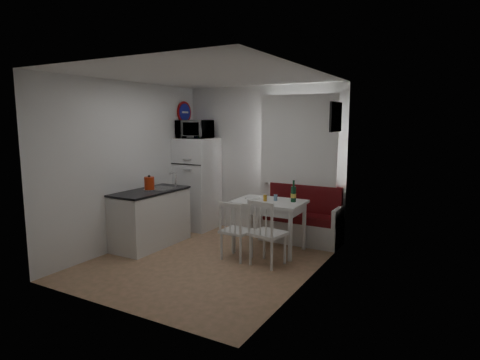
# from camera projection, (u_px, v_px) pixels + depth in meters

# --- Properties ---
(floor) EXTENTS (3.00, 3.50, 0.02)m
(floor) POSITION_uv_depth(u_px,v_px,m) (208.00, 260.00, 5.79)
(floor) COLOR olive
(floor) RESTS_ON ground
(ceiling) EXTENTS (3.00, 3.50, 0.02)m
(ceiling) POSITION_uv_depth(u_px,v_px,m) (206.00, 76.00, 5.40)
(ceiling) COLOR white
(ceiling) RESTS_ON wall_back
(wall_back) EXTENTS (3.00, 0.02, 2.60)m
(wall_back) POSITION_uv_depth(u_px,v_px,m) (262.00, 160.00, 7.10)
(wall_back) COLOR white
(wall_back) RESTS_ON floor
(wall_front) EXTENTS (3.00, 0.02, 2.60)m
(wall_front) POSITION_uv_depth(u_px,v_px,m) (111.00, 190.00, 4.09)
(wall_front) COLOR white
(wall_front) RESTS_ON floor
(wall_left) EXTENTS (0.02, 3.50, 2.60)m
(wall_left) POSITION_uv_depth(u_px,v_px,m) (128.00, 165.00, 6.32)
(wall_left) COLOR white
(wall_left) RESTS_ON floor
(wall_right) EXTENTS (0.02, 3.50, 2.60)m
(wall_right) POSITION_uv_depth(u_px,v_px,m) (310.00, 179.00, 4.87)
(wall_right) COLOR white
(wall_right) RESTS_ON floor
(window) EXTENTS (1.22, 0.06, 1.47)m
(window) POSITION_uv_depth(u_px,v_px,m) (299.00, 143.00, 6.69)
(window) COLOR silver
(window) RESTS_ON wall_back
(curtain) EXTENTS (1.35, 0.02, 1.50)m
(curtain) POSITION_uv_depth(u_px,v_px,m) (298.00, 140.00, 6.62)
(curtain) COLOR white
(curtain) RESTS_ON wall_back
(kitchen_counter) EXTENTS (0.62, 1.32, 1.16)m
(kitchen_counter) POSITION_uv_depth(u_px,v_px,m) (151.00, 218.00, 6.43)
(kitchen_counter) COLOR silver
(kitchen_counter) RESTS_ON floor
(wall_sign) EXTENTS (0.03, 0.40, 0.40)m
(wall_sign) POSITION_uv_depth(u_px,v_px,m) (185.00, 112.00, 7.43)
(wall_sign) COLOR #1B20A2
(wall_sign) RESTS_ON wall_left
(picture_frame) EXTENTS (0.04, 0.52, 0.42)m
(picture_frame) POSITION_uv_depth(u_px,v_px,m) (336.00, 117.00, 5.72)
(picture_frame) COLOR black
(picture_frame) RESTS_ON wall_right
(bench) EXTENTS (1.31, 0.50, 0.94)m
(bench) POSITION_uv_depth(u_px,v_px,m) (301.00, 223.00, 6.63)
(bench) COLOR silver
(bench) RESTS_ON floor
(dining_table) EXTENTS (1.07, 0.76, 0.78)m
(dining_table) POSITION_uv_depth(u_px,v_px,m) (269.00, 206.00, 6.13)
(dining_table) COLOR silver
(dining_table) RESTS_ON floor
(chair_left) EXTENTS (0.42, 0.41, 0.46)m
(chair_left) POSITION_uv_depth(u_px,v_px,m) (234.00, 225.00, 5.71)
(chair_left) COLOR silver
(chair_left) RESTS_ON floor
(chair_right) EXTENTS (0.49, 0.48, 0.50)m
(chair_right) POSITION_uv_depth(u_px,v_px,m) (265.00, 226.00, 5.45)
(chair_right) COLOR silver
(chair_right) RESTS_ON floor
(fridge) EXTENTS (0.67, 0.67, 1.68)m
(fridge) POSITION_uv_depth(u_px,v_px,m) (197.00, 184.00, 7.44)
(fridge) COLOR white
(fridge) RESTS_ON floor
(microwave) EXTENTS (0.60, 0.40, 0.33)m
(microwave) POSITION_uv_depth(u_px,v_px,m) (194.00, 129.00, 7.25)
(microwave) COLOR white
(microwave) RESTS_ON fridge
(kettle) EXTENTS (0.19, 0.19, 0.25)m
(kettle) POSITION_uv_depth(u_px,v_px,m) (149.00, 183.00, 6.27)
(kettle) COLOR #B52C0E
(kettle) RESTS_ON kitchen_counter
(wine_bottle) EXTENTS (0.08, 0.08, 0.33)m
(wine_bottle) POSITION_uv_depth(u_px,v_px,m) (293.00, 191.00, 6.01)
(wine_bottle) COLOR #154226
(wine_bottle) RESTS_ON dining_table
(drinking_glass_orange) EXTENTS (0.06, 0.06, 0.09)m
(drinking_glass_orange) POSITION_uv_depth(u_px,v_px,m) (265.00, 198.00, 6.09)
(drinking_glass_orange) COLOR gold
(drinking_glass_orange) RESTS_ON dining_table
(drinking_glass_blue) EXTENTS (0.06, 0.06, 0.09)m
(drinking_glass_blue) POSITION_uv_depth(u_px,v_px,m) (276.00, 198.00, 6.12)
(drinking_glass_blue) COLOR #7097BF
(drinking_glass_blue) RESTS_ON dining_table
(plate) EXTENTS (0.25, 0.25, 0.02)m
(plate) POSITION_uv_depth(u_px,v_px,m) (253.00, 198.00, 6.28)
(plate) COLOR white
(plate) RESTS_ON dining_table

